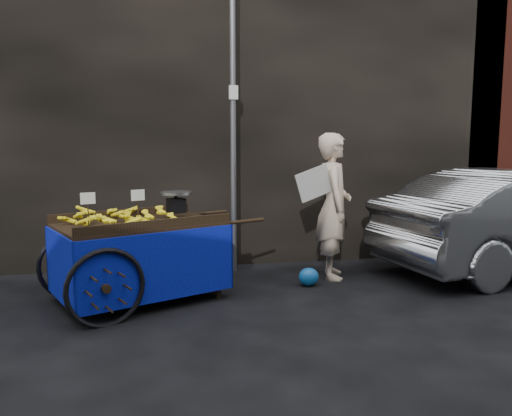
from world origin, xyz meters
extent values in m
plane|color=black|center=(0.00, 0.00, 0.00)|extent=(80.00, 80.00, 0.00)
cube|color=black|center=(-1.00, 2.60, 2.50)|extent=(11.00, 2.00, 5.00)
cylinder|color=slate|center=(0.30, 1.30, 2.00)|extent=(0.08, 0.08, 4.00)
cube|color=white|center=(0.30, 1.25, 2.40)|extent=(0.12, 0.02, 0.18)
cube|color=black|center=(-0.90, 0.20, 0.84)|extent=(1.97, 1.65, 0.06)
cube|color=black|center=(-1.11, 0.65, 0.92)|extent=(1.56, 0.73, 0.11)
cube|color=black|center=(-0.70, -0.26, 0.92)|extent=(1.56, 0.73, 0.11)
cube|color=black|center=(-0.06, 0.11, 0.42)|extent=(0.07, 0.07, 0.84)
cube|color=black|center=(-0.40, 0.88, 0.42)|extent=(0.07, 0.07, 0.84)
cylinder|color=black|center=(0.28, 0.26, 0.84)|extent=(0.50, 0.25, 0.04)
cylinder|color=black|center=(-0.07, 1.03, 0.84)|extent=(0.50, 0.25, 0.04)
torus|color=black|center=(-1.20, -0.56, 0.37)|extent=(0.74, 0.37, 0.79)
torus|color=black|center=(-1.67, 0.48, 0.37)|extent=(0.74, 0.37, 0.79)
cylinder|color=black|center=(-1.43, -0.04, 0.37)|extent=(0.53, 1.10, 0.05)
cube|color=#080E93|center=(-0.68, -0.30, 0.49)|extent=(1.59, 0.73, 0.72)
cube|color=#080E93|center=(-1.12, 0.69, 0.49)|extent=(1.59, 0.73, 0.72)
cube|color=#080E93|center=(-1.68, -0.15, 0.49)|extent=(0.47, 1.01, 0.72)
cube|color=#080E93|center=(-0.13, 0.55, 0.49)|extent=(0.47, 1.01, 0.72)
cube|color=black|center=(-0.49, 0.44, 1.02)|extent=(0.23, 0.21, 0.17)
cylinder|color=silver|center=(-0.49, 0.44, 1.17)|extent=(0.47, 0.47, 0.03)
cube|color=white|center=(-1.39, -0.15, 1.19)|extent=(0.14, 0.07, 0.12)
cube|color=white|center=(-0.90, 0.07, 1.19)|extent=(0.14, 0.07, 0.12)
imported|color=beige|center=(1.52, 0.71, 0.94)|extent=(0.59, 0.77, 1.87)
cube|color=beige|center=(1.22, 0.55, 1.26)|extent=(0.58, 0.14, 0.50)
ellipsoid|color=blue|center=(1.09, 0.37, 0.11)|extent=(0.25, 0.20, 0.23)
camera|label=1|loc=(-0.65, -5.35, 1.75)|focal=35.00mm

